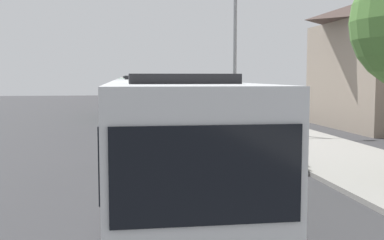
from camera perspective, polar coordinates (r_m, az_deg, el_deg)
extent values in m
cube|color=silver|center=(11.18, -3.30, -2.28)|extent=(2.50, 11.28, 2.70)
cube|color=black|center=(11.32, 3.10, -0.40)|extent=(0.04, 10.38, 1.00)
cube|color=black|center=(11.10, -9.86, -0.58)|extent=(0.04, 10.38, 1.00)
cube|color=black|center=(5.59, 1.90, -6.76)|extent=(2.30, 0.04, 1.20)
cube|color=black|center=(11.49, 3.13, -6.11)|extent=(0.03, 10.72, 0.36)
cube|color=black|center=(7.72, -1.11, 5.01)|extent=(1.75, 0.90, 0.16)
cylinder|color=black|center=(8.26, 6.84, -13.58)|extent=(0.28, 1.00, 1.00)
cylinder|color=black|center=(14.54, -0.03, -5.30)|extent=(0.28, 1.00, 1.00)
cylinder|color=black|center=(14.39, -8.77, -5.47)|extent=(0.28, 1.00, 1.00)
cube|color=silver|center=(24.21, -6.07, 1.76)|extent=(2.50, 11.58, 2.70)
cube|color=black|center=(24.27, -3.08, 2.62)|extent=(0.04, 10.66, 1.00)
cube|color=black|center=(24.17, -9.09, 2.55)|extent=(0.04, 10.66, 1.00)
cube|color=black|center=(18.40, -5.33, 1.60)|extent=(2.30, 0.04, 1.20)
cube|color=gold|center=(24.35, -3.04, -0.09)|extent=(0.03, 11.00, 0.36)
cube|color=black|center=(20.69, -5.71, 5.13)|extent=(1.75, 0.90, 0.16)
cylinder|color=black|center=(20.83, -2.60, -2.10)|extent=(0.28, 1.00, 1.00)
cylinder|color=black|center=(20.73, -8.67, -2.19)|extent=(0.28, 1.00, 1.00)
cylinder|color=black|center=(27.54, -4.03, -0.31)|extent=(0.28, 1.00, 1.00)
cylinder|color=black|center=(27.46, -8.61, -0.37)|extent=(0.28, 1.00, 1.00)
cube|color=#33724C|center=(37.51, -6.91, 2.98)|extent=(2.50, 11.38, 2.70)
cube|color=black|center=(37.55, -4.97, 3.53)|extent=(0.04, 10.47, 1.00)
cube|color=black|center=(37.48, -8.86, 3.49)|extent=(0.04, 10.47, 1.00)
cube|color=black|center=(31.79, -6.64, 3.12)|extent=(2.30, 0.04, 1.20)
cube|color=gold|center=(37.60, -4.94, 1.78)|extent=(0.03, 10.81, 0.36)
cube|color=black|center=(34.07, -6.78, 5.16)|extent=(1.75, 0.90, 0.16)
cylinder|color=black|center=(34.11, -4.88, 0.75)|extent=(0.28, 1.00, 1.00)
cylinder|color=black|center=(34.04, -8.58, 0.70)|extent=(0.28, 1.00, 1.00)
cylinder|color=black|center=(40.74, -5.46, 1.48)|extent=(0.28, 1.00, 1.00)
cylinder|color=black|center=(40.68, -8.55, 1.44)|extent=(0.28, 1.00, 1.00)
cube|color=silver|center=(50.34, -7.30, 3.54)|extent=(2.50, 11.54, 2.70)
cube|color=black|center=(50.37, -5.85, 3.96)|extent=(0.04, 10.61, 1.00)
cube|color=black|center=(50.32, -8.75, 3.92)|extent=(0.04, 10.61, 1.00)
cube|color=black|center=(44.55, -7.15, 3.71)|extent=(2.30, 0.04, 1.20)
cube|color=orange|center=(50.41, -5.83, 2.65)|extent=(0.03, 10.96, 0.36)
cube|color=black|center=(46.86, -7.23, 5.17)|extent=(1.75, 0.90, 0.16)
cylinder|color=black|center=(46.86, -5.85, 1.96)|extent=(0.28, 1.00, 1.00)
cylinder|color=black|center=(46.81, -8.54, 1.93)|extent=(0.28, 1.00, 1.00)
cylinder|color=black|center=(53.59, -6.17, 2.37)|extent=(0.28, 1.00, 1.00)
cylinder|color=black|center=(53.55, -8.53, 2.34)|extent=(0.28, 1.00, 1.00)
cube|color=silver|center=(64.11, -7.54, 3.90)|extent=(2.50, 12.38, 2.70)
cube|color=black|center=(64.13, -6.41, 4.22)|extent=(0.04, 11.39, 1.00)
cube|color=black|center=(64.09, -8.68, 4.19)|extent=(0.04, 11.39, 1.00)
cube|color=black|center=(57.89, -7.45, 4.05)|extent=(2.30, 0.04, 1.20)
cube|color=black|center=(64.16, -6.39, 3.20)|extent=(0.03, 11.77, 0.36)
cube|color=black|center=(60.38, -7.50, 5.17)|extent=(1.75, 0.90, 0.16)
cylinder|color=black|center=(60.34, -6.42, 2.69)|extent=(0.28, 1.00, 1.00)
cylinder|color=black|center=(60.30, -8.52, 2.66)|extent=(0.28, 1.00, 1.00)
cylinder|color=black|center=(67.57, -6.64, 2.96)|extent=(0.28, 1.00, 1.00)
cylinder|color=black|center=(67.54, -8.51, 2.93)|extent=(0.28, 1.00, 1.00)
cube|color=maroon|center=(78.30, -7.70, 4.13)|extent=(2.50, 10.93, 2.70)
cube|color=black|center=(78.32, -6.77, 4.40)|extent=(0.04, 10.06, 1.00)
cube|color=black|center=(78.29, -8.64, 4.38)|extent=(0.04, 10.06, 1.00)
cube|color=black|center=(72.81, -7.65, 4.29)|extent=(2.30, 0.04, 1.20)
cube|color=black|center=(78.35, -6.76, 3.56)|extent=(0.03, 10.38, 0.36)
cube|color=black|center=(75.01, -7.68, 5.18)|extent=(1.75, 0.90, 0.16)
cylinder|color=black|center=(74.97, -6.82, 3.18)|extent=(0.28, 1.00, 1.00)
cylinder|color=black|center=(74.94, -8.50, 3.15)|extent=(0.28, 1.00, 1.00)
cylinder|color=black|center=(81.36, -6.94, 3.33)|extent=(0.28, 1.00, 1.00)
cylinder|color=black|center=(81.33, -8.50, 3.32)|extent=(0.28, 1.00, 1.00)
cube|color=#B7B7BC|center=(17.81, 6.92, -2.74)|extent=(1.84, 4.71, 0.80)
cube|color=#B7B7BC|center=(17.86, 6.83, -0.13)|extent=(1.62, 2.73, 0.80)
cube|color=black|center=(17.86, 6.83, -0.13)|extent=(1.66, 2.82, 0.44)
sphere|color=#F9EFCC|center=(15.40, 7.44, -3.62)|extent=(0.18, 0.18, 0.18)
sphere|color=#F9EFCC|center=(15.70, 11.00, -3.50)|extent=(0.18, 0.18, 0.18)
cylinder|color=black|center=(16.27, 5.48, -4.73)|extent=(0.22, 0.70, 0.70)
cylinder|color=black|center=(16.73, 10.95, -4.52)|extent=(0.22, 0.70, 0.70)
cylinder|color=black|center=(19.08, 3.37, -3.24)|extent=(0.22, 0.70, 0.70)
cylinder|color=black|center=(19.47, 8.11, -3.11)|extent=(0.22, 0.70, 0.70)
cylinder|color=gray|center=(27.23, 5.20, 7.80)|extent=(0.20, 0.20, 8.47)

